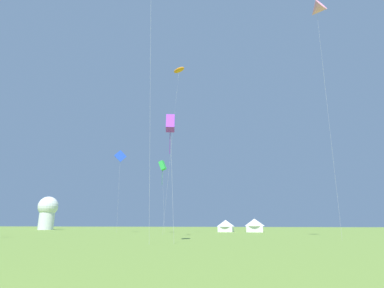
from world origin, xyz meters
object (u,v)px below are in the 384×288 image
festival_tent_center (226,225)px  kite_pink_delta (317,10)px  kite_blue_diamond (120,156)px  kite_orange_parafoil (179,70)px  kite_green_box (162,166)px  observatory_dome (48,211)px  festival_tent_right (255,225)px  kite_purple_box (170,123)px

festival_tent_center → kite_pink_delta: bearing=-60.5°
kite_blue_diamond → kite_orange_parafoil: 24.01m
kite_blue_diamond → kite_pink_delta: (40.85, -20.17, 15.67)m
kite_green_box → observatory_dome: 56.99m
festival_tent_right → observatory_dome: bearing=168.8°
kite_green_box → kite_orange_parafoil: 20.49m
kite_blue_diamond → festival_tent_right: (28.94, 13.01, -15.14)m
kite_purple_box → kite_blue_diamond: bearing=125.8°
kite_purple_box → festival_tent_right: bearing=80.4°
kite_orange_parafoil → kite_pink_delta: bearing=-24.1°
kite_pink_delta → kite_purple_box: size_ratio=2.40×
kite_pink_delta → kite_purple_box: 29.05m
festival_tent_center → observatory_dome: size_ratio=0.40×
kite_orange_parafoil → kite_purple_box: 28.29m
kite_pink_delta → observatory_dome: bearing=149.7°
kite_orange_parafoil → festival_tent_right: size_ratio=6.83×
kite_purple_box → festival_tent_center: 44.48m
festival_tent_right → observatory_dome: size_ratio=0.44×
kite_green_box → kite_purple_box: kite_green_box is taller
kite_pink_delta → kite_orange_parafoil: 26.69m
kite_pink_delta → festival_tent_right: kite_pink_delta is taller
kite_pink_delta → festival_tent_center: size_ratio=7.88×
kite_orange_parafoil → kite_purple_box: kite_orange_parafoil is taller
festival_tent_center → observatory_dome: 62.86m
kite_blue_diamond → festival_tent_center: 29.86m
kite_green_box → festival_tent_right: size_ratio=3.24×
kite_green_box → kite_pink_delta: 40.64m
kite_pink_delta → festival_tent_right: size_ratio=7.20×
kite_green_box → festival_tent_center: kite_green_box is taller
kite_pink_delta → observatory_dome: 96.31m
kite_green_box → kite_orange_parafoil: size_ratio=0.47×
kite_green_box → festival_tent_center: size_ratio=3.54×
kite_blue_diamond → festival_tent_right: 35.15m
festival_tent_right → kite_blue_diamond: bearing=-155.8°
festival_tent_right → observatory_dome: observatory_dome is taller
kite_orange_parafoil → festival_tent_center: bearing=75.9°
kite_blue_diamond → observatory_dome: size_ratio=1.70×
kite_pink_delta → festival_tent_right: (-11.91, 33.17, -30.81)m
kite_pink_delta → kite_green_box: bearing=147.1°
kite_orange_parafoil → observatory_dome: kite_orange_parafoil is taller
festival_tent_center → kite_green_box: bearing=-131.0°
kite_blue_diamond → festival_tent_center: kite_blue_diamond is taller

